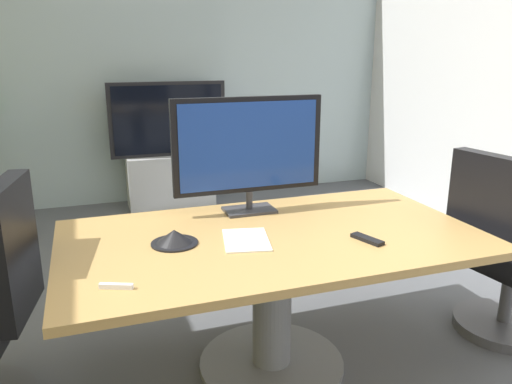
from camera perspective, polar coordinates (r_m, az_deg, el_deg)
The scene contains 10 objects.
ground_plane at distance 2.80m, azimuth 0.96°, elevation -19.19°, with size 7.76×7.76×0.00m, color #515459.
wall_back_glass_partition at distance 5.59m, azimuth -11.27°, elevation 13.92°, with size 5.33×0.10×2.90m, color #9EB2B7.
conference_table at distance 2.53m, azimuth 1.87°, elevation -8.77°, with size 2.03×1.13×0.74m.
office_chair_right at distance 3.17m, azimuth 26.19°, elevation -7.18°, with size 0.62×0.60×1.09m.
tv_monitor at distance 2.72m, azimuth -0.85°, elevation 5.03°, with size 0.84×0.18×0.64m.
wall_display_unit at distance 5.37m, azimuth -9.78°, elevation 3.05°, with size 1.20×0.36×1.31m.
conference_phone at distance 2.36m, azimuth -9.31°, elevation -5.18°, with size 0.22×0.22×0.07m.
remote_control at distance 2.43m, azimuth 12.58°, elevation -5.28°, with size 0.05×0.17×0.02m, color black.
whiteboard_marker at distance 1.99m, azimuth -15.69°, elevation -10.31°, with size 0.13×0.02×0.02m, color silver.
paper_notepad at distance 2.38m, azimuth -1.14°, elevation -5.49°, with size 0.21×0.30×0.01m, color white.
Camera 1 is at (-0.79, -2.15, 1.61)m, focal length 35.01 mm.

